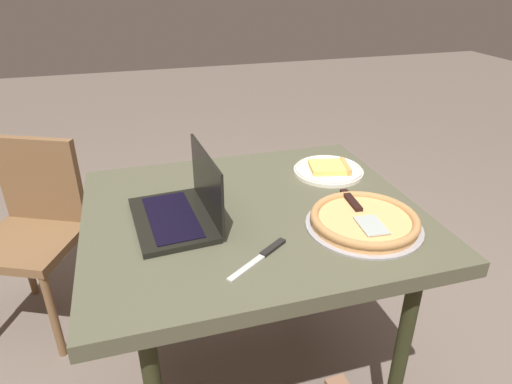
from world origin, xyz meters
The scene contains 7 objects.
ground_plane centered at (0.00, 0.00, 0.00)m, with size 12.00×12.00×0.00m, color #73645A.
dining_table centered at (0.00, 0.00, 0.70)m, with size 1.06×0.91×0.77m.
laptop centered at (-0.22, 0.00, 0.82)m, with size 0.26×0.36×0.22m.
pizza_plate centered at (0.36, 0.19, 0.79)m, with size 0.26×0.26×0.04m.
pizza_tray centered at (0.29, -0.19, 0.79)m, with size 0.35×0.35×0.04m.
table_knife centered at (-0.04, -0.26, 0.78)m, with size 0.20×0.15×0.01m.
chair_near centered at (-0.80, 0.63, 0.48)m, with size 0.52×0.52×0.84m.
Camera 1 is at (-0.34, -1.21, 1.49)m, focal length 31.35 mm.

